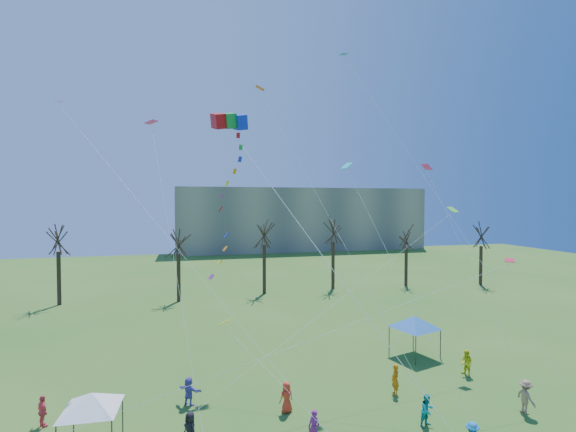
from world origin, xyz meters
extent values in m
cube|color=gray|center=(22.00, 82.00, 7.50)|extent=(60.00, 14.00, 15.00)
cylinder|color=black|center=(-19.65, 36.61, 3.03)|extent=(0.44, 0.44, 6.05)
cylinder|color=black|center=(-6.55, 34.99, 2.79)|extent=(0.44, 0.44, 5.58)
cylinder|color=black|center=(3.93, 36.40, 3.13)|extent=(0.44, 0.44, 6.26)
cylinder|color=black|center=(13.45, 37.04, 3.14)|extent=(0.44, 0.44, 6.28)
cylinder|color=black|center=(24.00, 36.34, 2.73)|extent=(0.44, 0.44, 5.45)
cylinder|color=black|center=(34.34, 34.07, 2.75)|extent=(0.44, 0.44, 5.50)
cube|color=red|center=(-3.96, 7.69, 15.85)|extent=(0.84, 1.17, 1.03)
cube|color=#128833|center=(-3.42, 7.69, 15.85)|extent=(0.84, 1.17, 1.03)
cube|color=#1028D1|center=(-2.87, 7.69, 15.85)|extent=(0.84, 1.17, 1.03)
cylinder|color=white|center=(0.50, 2.97, 8.79)|extent=(0.02, 0.02, 17.56)
cylinder|color=#3F3F44|center=(-11.13, 8.16, 0.93)|extent=(0.07, 0.07, 1.86)
cylinder|color=#3F3F44|center=(-8.84, 8.04, 0.93)|extent=(0.07, 0.07, 1.86)
pyramid|color=white|center=(-10.04, 6.95, 2.26)|extent=(3.53, 3.53, 0.80)
cylinder|color=#3F3F44|center=(10.19, 11.75, 1.06)|extent=(0.09, 0.09, 2.12)
cylinder|color=#3F3F44|center=(12.72, 12.47, 1.06)|extent=(0.09, 0.09, 2.12)
cylinder|color=#3F3F44|center=(9.47, 14.28, 1.06)|extent=(0.09, 0.09, 2.12)
cylinder|color=#3F3F44|center=(12.00, 15.00, 1.06)|extent=(0.09, 0.09, 2.12)
pyramid|color=#2462B5|center=(11.09, 13.37, 2.58)|extent=(3.89, 3.89, 0.91)
imported|color=black|center=(-5.52, 5.91, 0.83)|extent=(0.86, 0.96, 1.66)
imported|color=#852173|center=(0.22, 4.51, 0.86)|extent=(0.71, 0.75, 1.71)
imported|color=#0CA0A9|center=(6.47, 4.68, 0.83)|extent=(0.95, 0.83, 1.66)
imported|color=#9F7857|center=(12.46, 4.43, 0.93)|extent=(0.74, 1.23, 1.85)
imported|color=#F7525B|center=(-12.91, 9.49, 0.82)|extent=(0.91, 1.01, 1.65)
imported|color=#5F55B9|center=(-5.56, 9.92, 0.81)|extent=(1.48, 1.31, 1.63)
imported|color=red|center=(-0.30, 7.82, 0.84)|extent=(0.95, 0.77, 1.69)
imported|color=#D2630B|center=(6.57, 8.17, 0.92)|extent=(0.49, 0.70, 1.83)
imported|color=yellow|center=(12.55, 9.36, 0.86)|extent=(0.79, 0.94, 1.71)
cube|color=#F929BE|center=(-7.79, 14.48, 16.91)|extent=(0.93, 0.89, 0.20)
cylinder|color=white|center=(-6.32, 8.21, 9.11)|extent=(0.01, 0.01, 19.94)
cube|color=yellow|center=(-3.95, 4.99, 6.14)|extent=(0.72, 0.69, 0.33)
cylinder|color=white|center=(-1.53, 2.60, 3.72)|extent=(0.01, 0.01, 8.13)
cube|color=#1BD0CA|center=(3.88, 9.44, 13.88)|extent=(0.77, 0.74, 0.41)
cylinder|color=white|center=(5.38, 5.62, 7.59)|extent=(0.01, 0.01, 14.68)
cube|color=#278FDE|center=(6.53, 16.56, 23.32)|extent=(0.76, 0.66, 0.16)
cylinder|color=white|center=(9.34, 8.57, 12.31)|extent=(0.01, 0.01, 27.47)
cube|color=red|center=(11.26, 4.50, 8.53)|extent=(0.75, 0.77, 0.15)
cylinder|color=white|center=(-0.49, 4.71, 4.91)|extent=(0.01, 0.01, 24.49)
cube|color=#5FDB33|center=(13.90, 12.87, 11.09)|extent=(0.71, 0.80, 0.40)
cylinder|color=white|center=(4.19, 9.39, 6.20)|extent=(0.01, 0.01, 22.67)
cube|color=#BF36AC|center=(-14.68, 19.62, 19.09)|extent=(0.64, 0.72, 0.18)
cylinder|color=white|center=(-7.23, 12.07, 10.20)|extent=(0.01, 0.01, 27.44)
cube|color=#F8610D|center=(0.29, 19.06, 20.92)|extent=(0.74, 0.62, 0.35)
cylinder|color=white|center=(3.38, 11.87, 11.11)|extent=(0.01, 0.01, 24.79)
cube|color=#F629A7|center=(9.63, 9.82, 13.96)|extent=(0.76, 0.71, 0.38)
cylinder|color=white|center=(11.04, 7.12, 7.63)|extent=(0.01, 0.01, 13.69)
camera|label=1|loc=(-5.61, -13.37, 11.66)|focal=25.00mm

